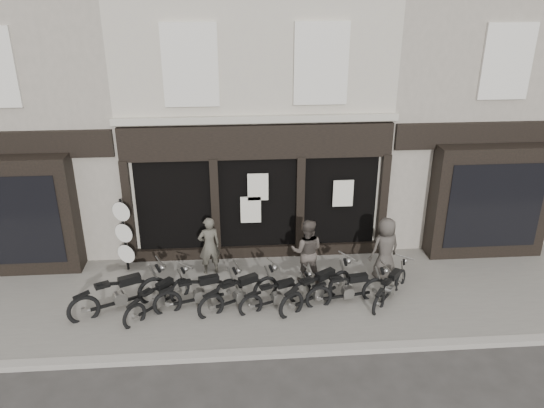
{
  "coord_description": "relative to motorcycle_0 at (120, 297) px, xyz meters",
  "views": [
    {
      "loc": [
        -0.62,
        -10.26,
        7.36
      ],
      "look_at": [
        0.28,
        1.6,
        2.26
      ],
      "focal_mm": 35.0,
      "sensor_mm": 36.0,
      "label": 1
    }
  ],
  "objects": [
    {
      "name": "pavement",
      "position": [
        3.37,
        0.36,
        -0.39
      ],
      "size": [
        30.0,
        4.2,
        0.12
      ],
      "primitive_type": "cube",
      "color": "#655F59",
      "rests_on": "ground_plane"
    },
    {
      "name": "ground_plane",
      "position": [
        3.37,
        -0.54,
        -0.45
      ],
      "size": [
        90.0,
        90.0,
        0.0
      ],
      "primitive_type": "plane",
      "color": "#2D2B28",
      "rests_on": "ground"
    },
    {
      "name": "motorcycle_4",
      "position": [
        3.69,
        -0.14,
        -0.08
      ],
      "size": [
        1.84,
        0.94,
        0.93
      ],
      "rotation": [
        0.0,
        0.0,
        0.36
      ],
      "color": "black",
      "rests_on": "ground"
    },
    {
      "name": "motorcycle_2",
      "position": [
        1.85,
        0.02,
        -0.04
      ],
      "size": [
        2.13,
        0.92,
        1.05
      ],
      "rotation": [
        0.0,
        0.0,
        0.28
      ],
      "color": "black",
      "rests_on": "ground"
    },
    {
      "name": "motorcycle_0",
      "position": [
        0.0,
        0.0,
        0.0
      ],
      "size": [
        2.21,
        1.3,
        1.14
      ],
      "rotation": [
        0.0,
        0.0,
        0.44
      ],
      "color": "black",
      "rests_on": "ground"
    },
    {
      "name": "kerb",
      "position": [
        3.37,
        -1.79,
        -0.39
      ],
      "size": [
        30.0,
        0.25,
        0.13
      ],
      "primitive_type": "cube",
      "color": "gray",
      "rests_on": "ground_plane"
    },
    {
      "name": "neighbour_left",
      "position": [
        -2.98,
        5.35,
        3.59
      ],
      "size": [
        5.6,
        6.73,
        8.34
      ],
      "color": "gray",
      "rests_on": "ground"
    },
    {
      "name": "neighbour_right",
      "position": [
        9.72,
        5.35,
        3.59
      ],
      "size": [
        5.6,
        6.73,
        8.34
      ],
      "color": "gray",
      "rests_on": "ground"
    },
    {
      "name": "motorcycle_5",
      "position": [
        4.65,
        -0.07,
        -0.02
      ],
      "size": [
        2.01,
        1.5,
        1.09
      ],
      "rotation": [
        0.0,
        0.0,
        0.59
      ],
      "color": "black",
      "rests_on": "ground"
    },
    {
      "name": "advert_sign_post",
      "position": [
        -0.17,
        1.87,
        0.6
      ],
      "size": [
        0.5,
        0.34,
        2.17
      ],
      "rotation": [
        0.0,
        0.0,
        -0.42
      ],
      "color": "black",
      "rests_on": "ground"
    },
    {
      "name": "central_building",
      "position": [
        3.37,
        5.41,
        3.63
      ],
      "size": [
        7.3,
        6.22,
        8.34
      ],
      "color": "#B3AC99",
      "rests_on": "ground"
    },
    {
      "name": "man_right",
      "position": [
        6.57,
        0.99,
        0.5
      ],
      "size": [
        0.95,
        0.77,
        1.67
      ],
      "primitive_type": "imported",
      "rotation": [
        0.0,
        0.0,
        3.49
      ],
      "color": "#3D3732",
      "rests_on": "pavement"
    },
    {
      "name": "motorcycle_6",
      "position": [
        5.41,
        -0.09,
        -0.05
      ],
      "size": [
        2.1,
        0.66,
        1.01
      ],
      "rotation": [
        0.0,
        0.0,
        0.17
      ],
      "color": "black",
      "rests_on": "ground"
    },
    {
      "name": "motorcycle_1",
      "position": [
        0.89,
        -0.08,
        -0.07
      ],
      "size": [
        1.53,
        1.63,
        0.96
      ],
      "rotation": [
        0.0,
        0.0,
        0.83
      ],
      "color": "black",
      "rests_on": "ground"
    },
    {
      "name": "motorcycle_3",
      "position": [
        2.8,
        -0.06,
        -0.04
      ],
      "size": [
        1.98,
        1.25,
        1.03
      ],
      "rotation": [
        0.0,
        0.0,
        0.48
      ],
      "color": "black",
      "rests_on": "ground"
    },
    {
      "name": "man_left",
      "position": [
        2.05,
        1.55,
        0.47
      ],
      "size": [
        0.67,
        0.53,
        1.6
      ],
      "primitive_type": "imported",
      "rotation": [
        0.0,
        0.0,
        3.42
      ],
      "color": "#454239",
      "rests_on": "pavement"
    },
    {
      "name": "man_centre",
      "position": [
        4.53,
        0.96,
        0.53
      ],
      "size": [
        0.94,
        0.79,
        1.72
      ],
      "primitive_type": "imported",
      "rotation": [
        0.0,
        0.0,
        2.96
      ],
      "color": "#443C37",
      "rests_on": "pavement"
    },
    {
      "name": "motorcycle_7",
      "position": [
        6.47,
        0.0,
        -0.09
      ],
      "size": [
        1.37,
        1.58,
        0.9
      ],
      "rotation": [
        0.0,
        0.0,
        0.88
      ],
      "color": "black",
      "rests_on": "ground"
    }
  ]
}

